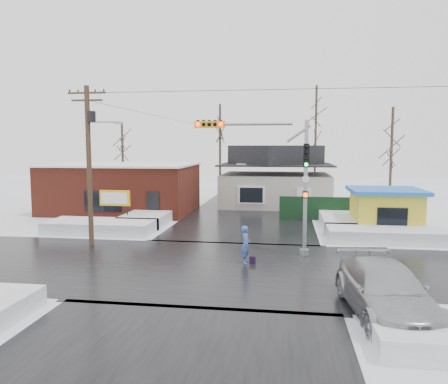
# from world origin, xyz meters

# --- Properties ---
(ground) EXTENTS (120.00, 120.00, 0.00)m
(ground) POSITION_xyz_m (0.00, 0.00, 0.00)
(ground) COLOR white
(ground) RESTS_ON ground
(road_ns) EXTENTS (10.00, 120.00, 0.02)m
(road_ns) POSITION_xyz_m (0.00, 0.00, 0.01)
(road_ns) COLOR black
(road_ns) RESTS_ON ground
(road_ew) EXTENTS (120.00, 10.00, 0.02)m
(road_ew) POSITION_xyz_m (0.00, 0.00, 0.01)
(road_ew) COLOR black
(road_ew) RESTS_ON ground
(snowbank_nw) EXTENTS (7.00, 3.00, 0.80)m
(snowbank_nw) POSITION_xyz_m (-9.00, 7.00, 0.40)
(snowbank_nw) COLOR white
(snowbank_nw) RESTS_ON ground
(snowbank_ne) EXTENTS (7.00, 3.00, 0.80)m
(snowbank_ne) POSITION_xyz_m (9.00, 7.00, 0.40)
(snowbank_ne) COLOR white
(snowbank_ne) RESTS_ON ground
(snowbank_nside_w) EXTENTS (3.00, 8.00, 0.80)m
(snowbank_nside_w) POSITION_xyz_m (-7.00, 12.00, 0.40)
(snowbank_nside_w) COLOR white
(snowbank_nside_w) RESTS_ON ground
(snowbank_nside_e) EXTENTS (3.00, 8.00, 0.80)m
(snowbank_nside_e) POSITION_xyz_m (7.00, 12.00, 0.40)
(snowbank_nside_e) COLOR white
(snowbank_nside_e) RESTS_ON ground
(traffic_signal) EXTENTS (6.05, 0.68, 7.00)m
(traffic_signal) POSITION_xyz_m (2.43, 2.97, 4.54)
(traffic_signal) COLOR gray
(traffic_signal) RESTS_ON ground
(utility_pole) EXTENTS (3.15, 0.44, 9.00)m
(utility_pole) POSITION_xyz_m (-7.93, 3.50, 5.11)
(utility_pole) COLOR #382619
(utility_pole) RESTS_ON ground
(brick_building) EXTENTS (12.20, 8.20, 4.12)m
(brick_building) POSITION_xyz_m (-11.00, 15.99, 2.08)
(brick_building) COLOR maroon
(brick_building) RESTS_ON ground
(marquee_sign) EXTENTS (2.20, 0.21, 2.55)m
(marquee_sign) POSITION_xyz_m (-9.00, 9.49, 1.92)
(marquee_sign) COLOR black
(marquee_sign) RESTS_ON ground
(house) EXTENTS (10.40, 8.40, 5.76)m
(house) POSITION_xyz_m (2.00, 22.00, 2.62)
(house) COLOR #BAB3A8
(house) RESTS_ON ground
(kiosk) EXTENTS (4.60, 4.60, 2.88)m
(kiosk) POSITION_xyz_m (9.50, 9.99, 1.46)
(kiosk) COLOR gold
(kiosk) RESTS_ON ground
(fence) EXTENTS (8.00, 0.12, 1.80)m
(fence) POSITION_xyz_m (6.50, 14.00, 0.90)
(fence) COLOR black
(fence) RESTS_ON ground
(tree_far_left) EXTENTS (3.00, 3.00, 10.00)m
(tree_far_left) POSITION_xyz_m (-4.00, 26.00, 7.95)
(tree_far_left) COLOR #332821
(tree_far_left) RESTS_ON ground
(tree_far_mid) EXTENTS (3.00, 3.00, 12.00)m
(tree_far_mid) POSITION_xyz_m (6.00, 28.00, 9.54)
(tree_far_mid) COLOR #332821
(tree_far_mid) RESTS_ON ground
(tree_far_right) EXTENTS (3.00, 3.00, 9.00)m
(tree_far_right) POSITION_xyz_m (12.00, 20.00, 7.16)
(tree_far_right) COLOR #332821
(tree_far_right) RESTS_ON ground
(tree_far_west) EXTENTS (3.00, 3.00, 8.00)m
(tree_far_west) POSITION_xyz_m (-14.00, 24.00, 6.36)
(tree_far_west) COLOR #332821
(tree_far_west) RESTS_ON ground
(pedestrian) EXTENTS (0.45, 0.67, 1.83)m
(pedestrian) POSITION_xyz_m (1.12, 0.95, 0.91)
(pedestrian) COLOR #405AB4
(pedestrian) RESTS_ON ground
(car) EXTENTS (3.06, 6.15, 1.72)m
(car) POSITION_xyz_m (6.37, -4.93, 0.86)
(car) COLOR #AAACB1
(car) RESTS_ON ground
(shopping_bag) EXTENTS (0.30, 0.19, 0.35)m
(shopping_bag) POSITION_xyz_m (1.46, 0.87, 0.17)
(shopping_bag) COLOR black
(shopping_bag) RESTS_ON ground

